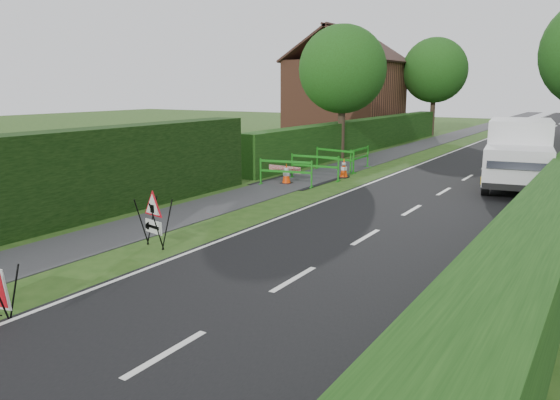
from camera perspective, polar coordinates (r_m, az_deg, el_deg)
The scene contains 21 objects.
ground at distance 11.25m, azimuth -12.36°, elevation -7.36°, with size 120.00×120.00×0.00m, color #224513.
road_surface at distance 43.02m, azimuth 25.04°, elevation 5.82°, with size 6.00×90.00×0.02m, color black.
footpath at distance 44.00m, azimuth 17.89°, elevation 6.46°, with size 2.00×90.00×0.02m, color #2D2D30.
hedge_west_near at distance 15.04m, azimuth -26.26°, elevation -3.46°, with size 1.10×18.00×2.50m, color black.
hedge_west_far at distance 32.31m, azimuth 8.77°, elevation 5.16°, with size 1.00×24.00×1.80m, color #14380F.
house_west at distance 41.45m, azimuth 6.84°, elevation 10.65°, with size 7.50×7.40×7.88m.
tree_nw at distance 28.30m, azimuth 6.56°, elevation 13.40°, with size 4.40×4.40×6.70m.
tree_fw at distance 43.31m, azimuth 15.87°, elevation 12.90°, with size 4.80×4.80×7.24m.
triangle_sign at distance 12.71m, azimuth -13.20°, elevation -1.50°, with size 0.91×0.91×1.13m.
works_van at distance 21.49m, azimuth 23.67°, elevation 4.53°, with size 2.83×5.61×2.45m.
traffic_cone_0 at distance 20.08m, azimuth 25.18°, elevation 1.34°, with size 0.38×0.38×0.79m.
traffic_cone_1 at distance 21.41m, azimuth 23.76°, elevation 2.05°, with size 0.38×0.38×0.79m.
traffic_cone_2 at distance 23.20m, azimuth 24.23°, elevation 2.69°, with size 0.38×0.38×0.79m.
traffic_cone_3 at distance 20.78m, azimuth 0.67°, elevation 2.78°, with size 0.38×0.38×0.79m.
traffic_cone_4 at distance 22.34m, azimuth 6.69°, elevation 3.33°, with size 0.38×0.38×0.79m.
ped_barrier_0 at distance 20.22m, azimuth 0.60°, elevation 3.21°, with size 2.09×0.77×1.00m.
ped_barrier_1 at distance 21.70m, azimuth 3.66°, elevation 3.78°, with size 2.08×0.51×1.00m.
ped_barrier_2 at distance 23.94m, azimuth 5.76°, elevation 4.49°, with size 2.09×0.77×1.00m.
ped_barrier_3 at distance 24.47m, azimuth 8.32°, elevation 4.58°, with size 0.41×2.07×1.00m.
redwhite_plank at distance 21.59m, azimuth 0.48°, elevation 2.07°, with size 1.50×0.04×0.25m, color red.
hatchback_car at distance 35.92m, azimuth 24.64°, elevation 5.98°, with size 1.61×4.01×1.37m, color silver.
Camera 1 is at (7.48, -7.58, 3.63)m, focal length 35.00 mm.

